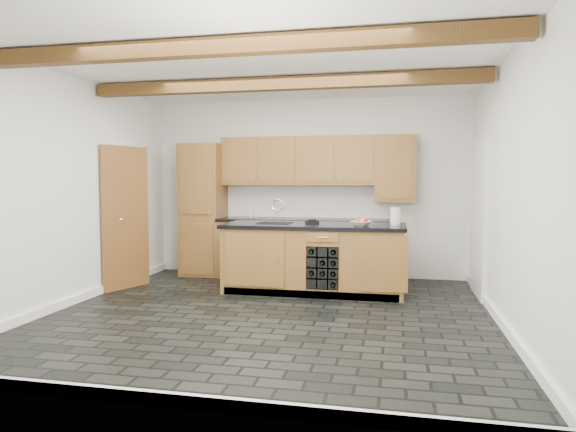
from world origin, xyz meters
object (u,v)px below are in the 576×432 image
(island, at_px, (314,258))
(paper_towel, at_px, (395,216))
(fruit_bowl, at_px, (361,223))
(kitchen_scale, at_px, (312,222))

(island, height_order, paper_towel, paper_towel)
(paper_towel, bearing_deg, island, -174.44)
(fruit_bowl, xyz_separation_m, paper_towel, (0.44, 0.27, 0.08))
(island, height_order, kitchen_scale, kitchen_scale)
(kitchen_scale, xyz_separation_m, fruit_bowl, (0.69, -0.24, 0.00))
(paper_towel, bearing_deg, kitchen_scale, -178.27)
(island, xyz_separation_m, fruit_bowl, (0.64, -0.17, 0.50))
(paper_towel, bearing_deg, fruit_bowl, -148.26)
(fruit_bowl, bearing_deg, island, 165.53)
(island, distance_m, fruit_bowl, 0.83)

